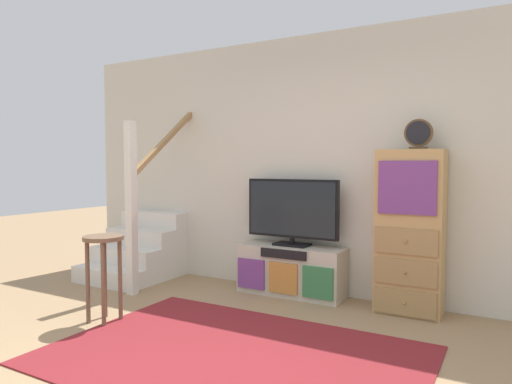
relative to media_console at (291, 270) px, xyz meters
The scene contains 8 objects.
back_wall 1.17m from the media_console, 41.69° to the left, with size 6.40×0.12×2.70m, color beige.
area_rug 1.64m from the media_console, 79.33° to the right, with size 2.60×1.80×0.01m, color maroon.
media_console is the anchor object (origin of this frame).
television 0.62m from the media_console, 90.00° to the left, with size 1.00×0.22×0.69m.
side_cabinet 1.28m from the media_console, ahead, with size 0.58×0.38×1.49m.
desk_clock 1.84m from the media_console, ahead, with size 0.24×0.08×0.27m.
staircase 1.94m from the media_console, behind, with size 1.00×1.36×2.20m.
bar_stool_near 1.88m from the media_console, 124.40° to the right, with size 0.34×0.34×0.74m.
Camera 1 is at (1.69, -2.08, 1.35)m, focal length 32.23 mm.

